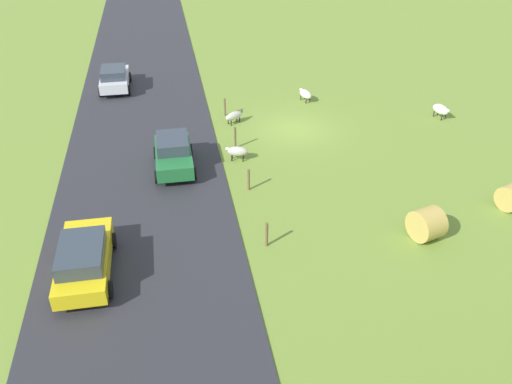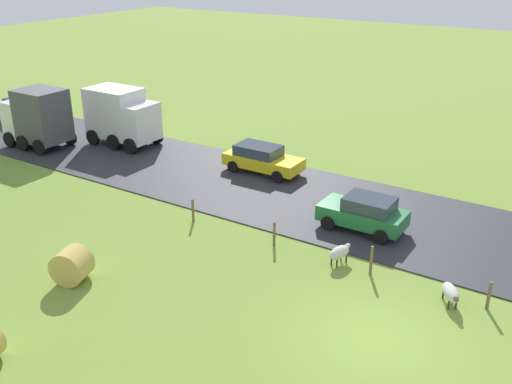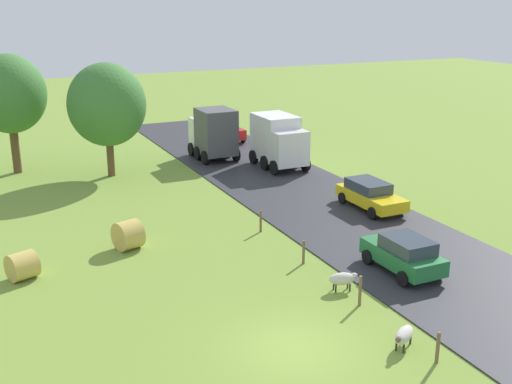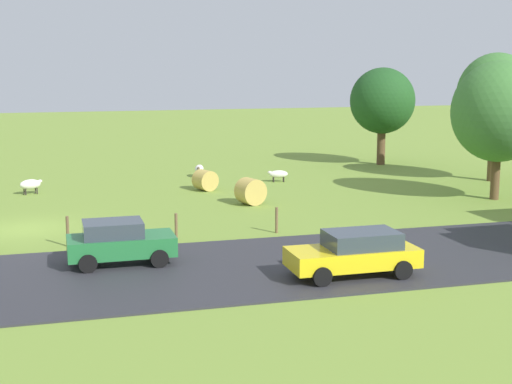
# 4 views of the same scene
# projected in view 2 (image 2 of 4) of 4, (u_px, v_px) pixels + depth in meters

# --- Properties ---
(ground_plane) EXTENTS (160.00, 160.00, 0.00)m
(ground_plane) POSITION_uv_depth(u_px,v_px,m) (375.00, 339.00, 18.73)
(ground_plane) COLOR olive
(road_strip) EXTENTS (8.00, 80.00, 0.06)m
(road_strip) POSITION_uv_depth(u_px,v_px,m) (448.00, 235.00, 25.39)
(road_strip) COLOR #2D2D33
(road_strip) RESTS_ON ground_plane
(sheep_1) EXTENTS (1.22, 0.75, 0.76)m
(sheep_1) POSITION_uv_depth(u_px,v_px,m) (340.00, 252.00, 22.95)
(sheep_1) COLOR beige
(sheep_1) RESTS_ON ground_plane
(sheep_2) EXTENTS (1.26, 1.03, 0.71)m
(sheep_2) POSITION_uv_depth(u_px,v_px,m) (451.00, 293.00, 20.35)
(sheep_2) COLOR beige
(sheep_2) RESTS_ON ground_plane
(hay_bale_1) EXTENTS (1.41, 1.61, 1.36)m
(hay_bale_1) POSITION_uv_depth(u_px,v_px,m) (72.00, 265.00, 21.68)
(hay_bale_1) COLOR tan
(hay_bale_1) RESTS_ON ground_plane
(fence_post_0) EXTENTS (0.12, 0.12, 1.10)m
(fence_post_0) POSITION_uv_depth(u_px,v_px,m) (489.00, 296.00, 20.03)
(fence_post_0) COLOR brown
(fence_post_0) RESTS_ON ground_plane
(fence_post_1) EXTENTS (0.12, 0.12, 1.22)m
(fence_post_1) POSITION_uv_depth(u_px,v_px,m) (371.00, 260.00, 22.15)
(fence_post_1) COLOR brown
(fence_post_1) RESTS_ON ground_plane
(fence_post_2) EXTENTS (0.12, 0.12, 1.10)m
(fence_post_2) POSITION_uv_depth(u_px,v_px,m) (274.00, 234.00, 24.32)
(fence_post_2) COLOR brown
(fence_post_2) RESTS_ON ground_plane
(fence_post_3) EXTENTS (0.12, 0.12, 1.12)m
(fence_post_3) POSITION_uv_depth(u_px,v_px,m) (193.00, 210.00, 26.47)
(fence_post_3) COLOR brown
(fence_post_3) RESTS_ON ground_plane
(truck_0) EXTENTS (2.63, 3.98, 3.66)m
(truck_0) POSITION_uv_depth(u_px,v_px,m) (38.00, 117.00, 35.80)
(truck_0) COLOR white
(truck_0) RESTS_ON road_strip
(truck_1) EXTENTS (2.62, 4.50, 3.52)m
(truck_1) POSITION_uv_depth(u_px,v_px,m) (121.00, 116.00, 36.27)
(truck_1) COLOR white
(truck_1) RESTS_ON road_strip
(car_0) EXTENTS (1.98, 3.81, 1.58)m
(car_0) POSITION_uv_depth(u_px,v_px,m) (364.00, 213.00, 25.50)
(car_0) COLOR #237238
(car_0) RESTS_ON road_strip
(car_1) EXTENTS (2.16, 4.14, 1.67)m
(car_1) POSITION_uv_depth(u_px,v_px,m) (26.00, 110.00, 41.29)
(car_1) COLOR red
(car_1) RESTS_ON road_strip
(car_2) EXTENTS (2.04, 4.42, 1.51)m
(car_2) POSITION_uv_depth(u_px,v_px,m) (262.00, 158.00, 32.07)
(car_2) COLOR yellow
(car_2) RESTS_ON road_strip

